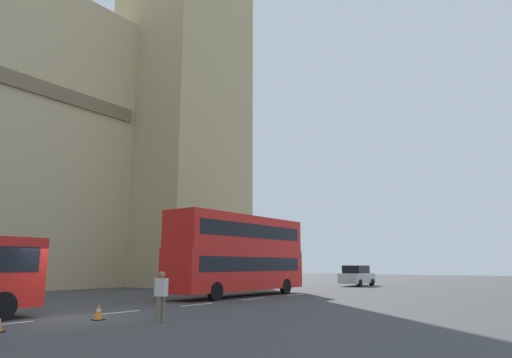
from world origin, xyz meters
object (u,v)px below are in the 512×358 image
Objects in this scene: double_decker_bus at (240,252)px; pedestrian_by_kerb at (161,295)px; sedan_lead at (357,276)px; traffic_cone_middle at (99,312)px.

double_decker_bus is 13.07m from pedestrian_by_kerb.
pedestrian_by_kerb is (-28.86, -5.68, -0.00)m from sedan_lead.
traffic_cone_middle is 2.51m from pedestrian_by_kerb.
pedestrian_by_kerb is at bearing -70.50° from traffic_cone_middle.
double_decker_bus is 17.39m from sedan_lead.
sedan_lead is 29.41m from pedestrian_by_kerb.
double_decker_bus reaches higher than traffic_cone_middle.
traffic_cone_middle is (-29.67, -3.39, -0.63)m from sedan_lead.
double_decker_bus is 18.90× the size of traffic_cone_middle.
double_decker_bus reaches higher than sedan_lead.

